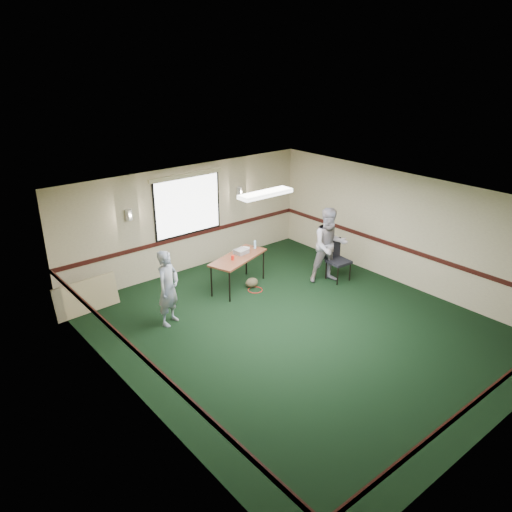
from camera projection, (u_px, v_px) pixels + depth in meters
ground at (296, 329)px, 10.21m from camera, size 8.00×8.00×0.00m
room_shell at (233, 229)px, 11.12m from camera, size 8.00×8.02×8.00m
folding_table at (238, 259)px, 11.73m from camera, size 1.71×1.10×0.79m
projector at (241, 251)px, 11.88m from camera, size 0.34×0.30×0.10m
game_console at (245, 249)px, 12.09m from camera, size 0.26×0.24×0.05m
red_cup at (233, 258)px, 11.51m from camera, size 0.07×0.07×0.11m
water_bottle at (255, 245)px, 12.15m from camera, size 0.06×0.06×0.20m
duffel_bag at (252, 283)px, 11.97m from camera, size 0.37×0.30×0.23m
cable_coil at (255, 290)px, 11.85m from camera, size 0.47×0.47×0.02m
folded_table at (86, 297)px, 10.75m from camera, size 1.43×0.28×0.73m
conference_chair at (336, 257)px, 12.25m from camera, size 0.53×0.55×1.01m
person_left at (168, 288)px, 10.14m from camera, size 0.70×0.60×1.61m
person_right at (329, 246)px, 11.99m from camera, size 1.12×1.03×1.87m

